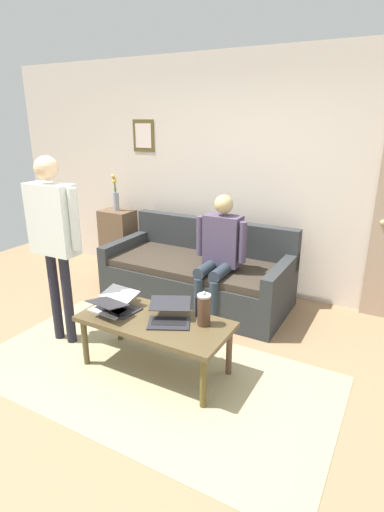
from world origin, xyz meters
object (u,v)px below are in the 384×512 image
(french_press, at_px, (204,310))
(person_standing, at_px, (53,228))
(laptop_center, at_px, (113,304))
(person_seated, at_px, (219,250))
(couch, at_px, (199,275))
(laptop_left, at_px, (169,316))
(coffee_table, at_px, (155,325))
(laptop_right, at_px, (117,307))
(side_shelf, at_px, (119,242))
(flower_vase, at_px, (116,197))

(french_press, xyz_separation_m, person_standing, (1.40, 0.14, 0.50))
(laptop_center, xyz_separation_m, person_seated, (-0.45, -1.14, 0.23))
(couch, bearing_deg, french_press, 119.59)
(person_seated, bearing_deg, person_standing, 47.70)
(laptop_left, height_order, laptop_center, laptop_left)
(coffee_table, height_order, laptop_right, laptop_right)
(laptop_right, bearing_deg, person_standing, -2.33)
(coffee_table, distance_m, laptop_right, 0.36)
(laptop_left, bearing_deg, laptop_center, 4.99)
(side_shelf, height_order, flower_vase, flower_vase)
(coffee_table, relative_size, flower_vase, 2.67)
(side_shelf, xyz_separation_m, flower_vase, (-0.00, 0.00, 0.61))
(french_press, bearing_deg, laptop_center, 9.08)
(french_press, height_order, side_shelf, side_shelf)
(laptop_left, distance_m, french_press, 0.29)
(person_standing, bearing_deg, laptop_center, -178.76)
(laptop_left, height_order, person_seated, person_seated)
(couch, bearing_deg, flower_vase, -10.97)
(laptop_center, height_order, laptop_right, laptop_right)
(coffee_table, height_order, side_shelf, side_shelf)
(laptop_left, xyz_separation_m, side_shelf, (1.79, -1.59, -0.08))
(laptop_center, xyz_separation_m, flower_vase, (1.25, -1.63, 0.53))
(laptop_left, bearing_deg, person_standing, 3.01)
(person_seated, bearing_deg, laptop_center, 68.45)
(couch, xyz_separation_m, laptop_right, (0.02, 1.41, 0.21))
(couch, height_order, french_press, couch)
(coffee_table, distance_m, person_seated, 1.18)
(laptop_right, xyz_separation_m, person_seated, (-0.38, -1.18, 0.22))
(coffee_table, bearing_deg, side_shelf, -44.20)
(couch, distance_m, laptop_right, 1.42)
(flower_vase, distance_m, person_seated, 1.80)
(laptop_left, distance_m, person_standing, 1.28)
(coffee_table, xyz_separation_m, laptop_center, (0.42, 0.01, 0.09))
(couch, bearing_deg, coffee_table, 103.31)
(person_seated, bearing_deg, couch, -32.56)
(laptop_right, height_order, flower_vase, flower_vase)
(coffee_table, bearing_deg, couch, -76.69)
(coffee_table, height_order, flower_vase, flower_vase)
(laptop_left, distance_m, flower_vase, 2.45)
(laptop_left, distance_m, laptop_right, 0.47)
(laptop_center, relative_size, person_seated, 0.27)
(coffee_table, height_order, person_seated, person_seated)
(couch, distance_m, french_press, 1.46)
(laptop_center, relative_size, french_press, 1.22)
(person_standing, bearing_deg, coffee_table, -178.71)
(laptop_right, relative_size, person_standing, 0.24)
(french_press, bearing_deg, flower_vase, -36.20)
(laptop_center, bearing_deg, french_press, -170.92)
(french_press, relative_size, person_standing, 0.17)
(french_press, bearing_deg, side_shelf, -36.26)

